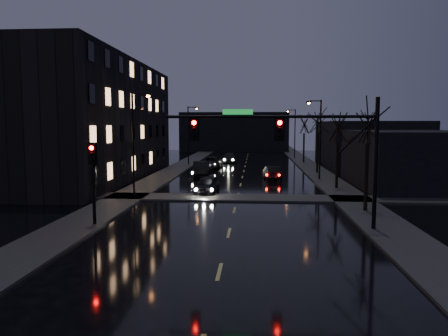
% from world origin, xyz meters
% --- Properties ---
extents(ground, '(160.00, 160.00, 0.00)m').
position_xyz_m(ground, '(0.00, 0.00, 0.00)').
color(ground, black).
rests_on(ground, ground).
extents(sidewalk_left, '(3.00, 140.00, 0.12)m').
position_xyz_m(sidewalk_left, '(-8.50, 35.00, 0.06)').
color(sidewalk_left, '#2D2D2B').
rests_on(sidewalk_left, ground).
extents(sidewalk_right, '(3.00, 140.00, 0.12)m').
position_xyz_m(sidewalk_right, '(8.50, 35.00, 0.06)').
color(sidewalk_right, '#2D2D2B').
rests_on(sidewalk_right, ground).
extents(sidewalk_cross, '(40.00, 3.00, 0.12)m').
position_xyz_m(sidewalk_cross, '(0.00, 18.50, 0.06)').
color(sidewalk_cross, '#2D2D2B').
rests_on(sidewalk_cross, ground).
extents(apartment_block, '(12.00, 30.00, 12.00)m').
position_xyz_m(apartment_block, '(-16.50, 30.00, 6.00)').
color(apartment_block, black).
rests_on(apartment_block, ground).
extents(commercial_right_near, '(10.00, 14.00, 5.00)m').
position_xyz_m(commercial_right_near, '(15.50, 26.00, 2.50)').
color(commercial_right_near, black).
rests_on(commercial_right_near, ground).
extents(commercial_right_far, '(12.00, 18.00, 6.00)m').
position_xyz_m(commercial_right_far, '(17.00, 48.00, 3.00)').
color(commercial_right_far, black).
rests_on(commercial_right_far, ground).
extents(far_block, '(22.00, 10.00, 8.00)m').
position_xyz_m(far_block, '(-3.00, 78.00, 4.00)').
color(far_block, black).
rests_on(far_block, ground).
extents(signal_mast, '(11.11, 0.41, 7.00)m').
position_xyz_m(signal_mast, '(3.85, 9.00, 4.87)').
color(signal_mast, black).
rests_on(signal_mast, ground).
extents(signal_pole_left, '(0.35, 0.41, 4.53)m').
position_xyz_m(signal_pole_left, '(-7.50, 8.99, 3.01)').
color(signal_pole_left, black).
rests_on(signal_pole_left, ground).
extents(tree_near, '(3.52, 3.52, 8.08)m').
position_xyz_m(tree_near, '(8.40, 14.00, 6.22)').
color(tree_near, black).
rests_on(tree_near, ground).
extents(tree_mid_a, '(3.30, 3.30, 7.58)m').
position_xyz_m(tree_mid_a, '(8.40, 24.00, 5.83)').
color(tree_mid_a, black).
rests_on(tree_mid_a, ground).
extents(tree_mid_b, '(3.74, 3.74, 8.59)m').
position_xyz_m(tree_mid_b, '(8.40, 36.00, 6.61)').
color(tree_mid_b, black).
rests_on(tree_mid_b, ground).
extents(tree_far, '(3.43, 3.43, 7.88)m').
position_xyz_m(tree_far, '(8.40, 50.00, 6.06)').
color(tree_far, black).
rests_on(tree_far, ground).
extents(streetlight_l_near, '(1.53, 0.28, 8.00)m').
position_xyz_m(streetlight_l_near, '(-7.58, 18.00, 4.77)').
color(streetlight_l_near, black).
rests_on(streetlight_l_near, ground).
extents(streetlight_l_far, '(1.53, 0.28, 8.00)m').
position_xyz_m(streetlight_l_far, '(-7.58, 45.00, 4.77)').
color(streetlight_l_far, black).
rests_on(streetlight_l_far, ground).
extents(streetlight_r_mid, '(1.53, 0.28, 8.00)m').
position_xyz_m(streetlight_r_mid, '(7.58, 30.00, 4.77)').
color(streetlight_r_mid, black).
rests_on(streetlight_r_mid, ground).
extents(streetlight_r_far, '(1.53, 0.28, 8.00)m').
position_xyz_m(streetlight_r_far, '(7.58, 58.00, 4.77)').
color(streetlight_r_far, black).
rests_on(streetlight_r_far, ground).
extents(oncoming_car_a, '(1.91, 4.23, 1.41)m').
position_xyz_m(oncoming_car_a, '(-2.54, 20.68, 0.70)').
color(oncoming_car_a, black).
rests_on(oncoming_car_a, ground).
extents(oncoming_car_b, '(2.33, 5.04, 1.60)m').
position_xyz_m(oncoming_car_b, '(-4.45, 32.13, 0.80)').
color(oncoming_car_b, black).
rests_on(oncoming_car_b, ground).
extents(oncoming_car_c, '(2.55, 5.25, 1.44)m').
position_xyz_m(oncoming_car_c, '(-4.23, 41.22, 0.72)').
color(oncoming_car_c, black).
rests_on(oncoming_car_c, ground).
extents(oncoming_car_d, '(2.12, 4.78, 1.36)m').
position_xyz_m(oncoming_car_d, '(-2.40, 48.97, 0.68)').
color(oncoming_car_d, black).
rests_on(oncoming_car_d, ground).
extents(lead_car, '(1.97, 4.28, 1.36)m').
position_xyz_m(lead_car, '(3.07, 30.26, 0.68)').
color(lead_car, black).
rests_on(lead_car, ground).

